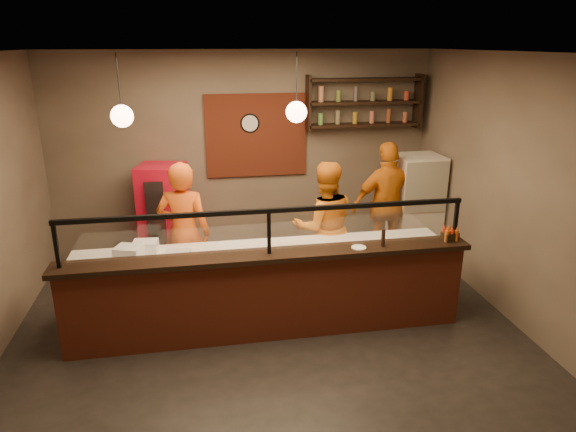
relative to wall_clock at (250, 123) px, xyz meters
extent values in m
plane|color=black|center=(-0.10, -2.46, -2.10)|extent=(6.00, 6.00, 0.00)
plane|color=#3A302D|center=(-0.10, -2.46, 1.10)|extent=(6.00, 6.00, 0.00)
plane|color=#716353|center=(-0.10, 0.04, -0.50)|extent=(6.00, 0.00, 6.00)
plane|color=#716353|center=(2.90, -2.46, -0.50)|extent=(0.00, 5.00, 5.00)
plane|color=#716353|center=(-0.10, -4.96, -0.50)|extent=(6.00, 0.00, 6.00)
cube|color=maroon|center=(0.10, 0.01, -0.20)|extent=(1.60, 0.04, 1.30)
cube|color=maroon|center=(-0.10, -2.76, -1.60)|extent=(4.60, 0.25, 1.00)
cube|color=black|center=(-0.10, -2.76, -1.07)|extent=(4.70, 0.37, 0.06)
cube|color=gray|center=(-0.10, -2.26, -1.68)|extent=(4.60, 0.75, 0.85)
cube|color=white|center=(-0.10, -2.26, -1.23)|extent=(4.60, 0.75, 0.05)
cube|color=white|center=(-0.10, -2.76, -0.79)|extent=(4.40, 0.02, 0.50)
cube|color=black|center=(-0.10, -2.76, -0.54)|extent=(4.50, 0.05, 0.05)
cube|color=black|center=(-2.32, -2.76, -0.79)|extent=(0.04, 0.04, 0.50)
cube|color=black|center=(-0.10, -2.76, -0.79)|extent=(0.04, 0.04, 0.50)
cube|color=black|center=(2.12, -2.76, -0.79)|extent=(0.04, 0.04, 0.50)
cube|color=black|center=(1.80, -0.14, -0.05)|extent=(1.80, 0.28, 0.04)
cube|color=black|center=(1.80, -0.14, 0.30)|extent=(1.80, 0.28, 0.04)
cube|color=black|center=(1.80, -0.14, 0.65)|extent=(1.80, 0.28, 0.04)
cube|color=black|center=(0.90, -0.14, 0.30)|extent=(0.04, 0.28, 0.85)
cube|color=black|center=(2.70, -0.14, 0.30)|extent=(0.04, 0.28, 0.85)
cylinder|color=black|center=(0.00, 0.00, 0.00)|extent=(0.30, 0.04, 0.30)
cylinder|color=black|center=(-1.60, -2.26, 0.80)|extent=(0.01, 0.01, 0.60)
sphere|color=#FFB28C|center=(-1.60, -2.26, 0.45)|extent=(0.24, 0.24, 0.24)
cylinder|color=black|center=(0.30, -2.26, 0.80)|extent=(0.01, 0.01, 0.60)
sphere|color=#FFB28C|center=(0.30, -2.26, 0.45)|extent=(0.24, 0.24, 0.24)
imported|color=#D65214|center=(-1.06, -1.65, -1.15)|extent=(0.77, 0.59, 1.90)
imported|color=#CD6D13|center=(0.82, -1.64, -1.19)|extent=(0.89, 0.69, 1.82)
imported|color=orange|center=(1.95, -1.01, -1.14)|extent=(1.16, 0.55, 1.93)
cube|color=beige|center=(2.50, -0.80, -1.27)|extent=(0.71, 0.66, 1.66)
cube|color=red|center=(-1.39, -0.31, -1.32)|extent=(0.79, 0.75, 1.56)
cylinder|color=beige|center=(0.15, -2.33, -1.19)|extent=(0.67, 0.67, 0.01)
cube|color=silver|center=(-1.68, -2.26, -1.13)|extent=(0.36, 0.33, 0.15)
cube|color=white|center=(-1.51, -2.10, -1.13)|extent=(0.31, 0.25, 0.14)
cube|color=silver|center=(-1.12, -2.50, -1.13)|extent=(0.30, 0.25, 0.14)
cylinder|color=yellow|center=(-1.69, -2.21, -1.17)|extent=(0.36, 0.09, 0.06)
cube|color=black|center=(2.08, -2.74, -0.99)|extent=(0.20, 0.17, 0.10)
cylinder|color=black|center=(1.23, -2.78, -0.94)|extent=(0.06, 0.06, 0.21)
cylinder|color=silver|center=(0.94, -2.79, -1.03)|extent=(0.21, 0.21, 0.01)
camera|label=1|loc=(-0.82, -8.01, 1.21)|focal=32.00mm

